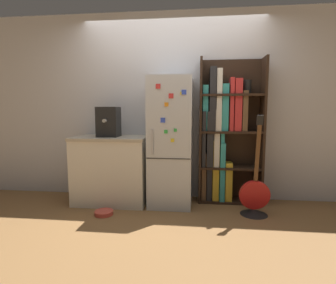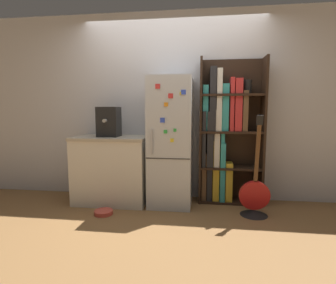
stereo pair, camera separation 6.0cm
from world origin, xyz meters
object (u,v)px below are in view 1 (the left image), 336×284
object	(u,v)px
espresso_machine	(109,122)
pet_bowl	(104,212)
bookshelf	(223,135)
refrigerator	(171,142)
guitar	(254,201)

from	to	relation	value
espresso_machine	pet_bowl	size ratio (longest dim) A/B	1.77
espresso_machine	bookshelf	bearing A→B (deg)	7.42
refrigerator	guitar	distance (m)	1.26
guitar	pet_bowl	world-z (taller)	guitar
bookshelf	espresso_machine	xyz separation A→B (m)	(-1.53, -0.20, 0.18)
espresso_machine	guitar	bearing A→B (deg)	-7.72
guitar	pet_bowl	bearing A→B (deg)	-173.42
bookshelf	refrigerator	bearing A→B (deg)	-166.13
espresso_machine	guitar	world-z (taller)	espresso_machine
espresso_machine	pet_bowl	distance (m)	1.17
bookshelf	espresso_machine	bearing A→B (deg)	-172.58
refrigerator	guitar	world-z (taller)	refrigerator
bookshelf	pet_bowl	size ratio (longest dim) A/B	8.66
guitar	pet_bowl	distance (m)	1.81
espresso_machine	guitar	xyz separation A→B (m)	(1.87, -0.25, -0.93)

